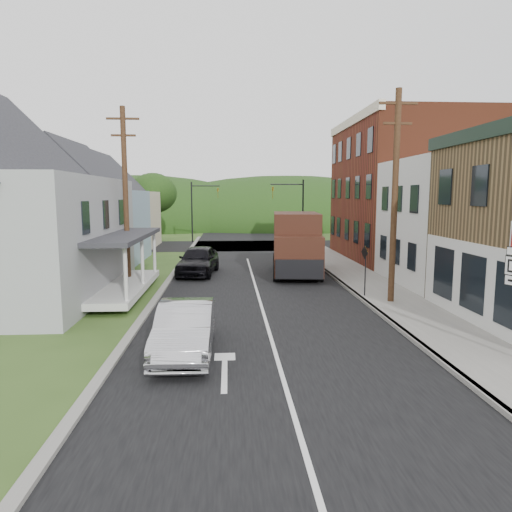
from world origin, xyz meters
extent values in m
plane|color=#2D4719|center=(0.00, 0.00, 0.00)|extent=(120.00, 120.00, 0.00)
cube|color=black|center=(0.00, 10.00, 0.00)|extent=(9.00, 90.00, 0.02)
cube|color=black|center=(0.00, 27.00, 0.00)|extent=(60.00, 9.00, 0.02)
cube|color=slate|center=(5.90, 8.00, 0.07)|extent=(2.80, 55.00, 0.15)
cube|color=slate|center=(4.55, 8.00, 0.07)|extent=(0.20, 55.00, 0.15)
cube|color=slate|center=(-4.65, 8.00, 0.06)|extent=(0.30, 55.00, 0.12)
cube|color=silver|center=(11.30, 7.50, 3.25)|extent=(8.00, 7.00, 6.50)
cube|color=maroon|center=(11.30, 17.00, 5.00)|extent=(8.00, 12.00, 10.00)
cube|color=#8BA7BE|center=(-11.00, 17.00, 2.50)|extent=(7.00, 8.00, 5.00)
cube|color=beige|center=(-11.50, 26.00, 2.50)|extent=(7.00, 8.00, 5.00)
cylinder|color=#472D19|center=(5.60, 3.50, 4.50)|extent=(0.26, 0.26, 9.00)
cube|color=#472D19|center=(5.60, 3.50, 8.40)|extent=(1.60, 0.10, 0.10)
cube|color=#472D19|center=(5.60, 3.50, 7.60)|extent=(1.20, 0.10, 0.10)
cylinder|color=#472D19|center=(-6.50, 8.00, 4.50)|extent=(0.26, 0.26, 9.00)
cube|color=#472D19|center=(-6.50, 8.00, 8.40)|extent=(1.60, 0.10, 0.10)
cube|color=#472D19|center=(-6.50, 8.00, 7.60)|extent=(1.20, 0.10, 0.10)
cylinder|color=black|center=(5.00, 23.50, 3.00)|extent=(0.14, 0.14, 6.00)
cylinder|color=black|center=(3.60, 23.50, 5.60)|extent=(2.80, 0.10, 0.10)
imported|color=olive|center=(2.40, 23.50, 4.90)|extent=(0.16, 0.20, 1.00)
cylinder|color=black|center=(-5.00, 30.50, 3.00)|extent=(0.14, 0.14, 6.00)
cylinder|color=black|center=(-3.60, 30.50, 5.60)|extent=(2.80, 0.10, 0.10)
imported|color=olive|center=(-2.40, 30.50, 4.90)|extent=(0.16, 0.20, 1.00)
cylinder|color=#382616|center=(-9.00, 32.00, 1.96)|extent=(0.36, 0.36, 3.92)
ellipsoid|color=#16340F|center=(-9.00, 32.00, 4.90)|extent=(4.80, 4.80, 4.08)
ellipsoid|color=#16340F|center=(0.00, 55.00, 0.00)|extent=(90.00, 30.00, 16.00)
imported|color=silver|center=(-2.66, -2.23, 0.75)|extent=(1.62, 4.59, 1.51)
imported|color=black|center=(-3.17, 11.50, 0.85)|extent=(2.60, 5.21, 1.71)
cube|color=black|center=(2.68, 11.76, 1.99)|extent=(3.09, 5.23, 3.30)
cube|color=black|center=(2.39, 8.82, 1.42)|extent=(2.78, 2.06, 2.16)
cube|color=black|center=(2.41, 9.05, 2.33)|extent=(2.51, 1.59, 0.06)
cube|color=black|center=(2.30, 7.86, 0.85)|extent=(2.51, 0.41, 1.02)
cylinder|color=black|center=(1.21, 9.05, 0.51)|extent=(0.42, 1.05, 1.02)
cylinder|color=black|center=(3.59, 8.82, 0.51)|extent=(0.42, 1.05, 1.02)
cylinder|color=black|center=(1.65, 13.58, 0.51)|extent=(0.42, 1.05, 1.02)
cylinder|color=black|center=(4.03, 13.35, 0.51)|extent=(0.42, 1.05, 1.02)
cylinder|color=black|center=(4.80, 4.64, 1.23)|extent=(0.06, 0.06, 2.16)
cube|color=black|center=(4.74, 4.64, 2.13)|extent=(0.13, 0.63, 0.64)
cube|color=#FFB50D|center=(4.76, 4.64, 2.13)|extent=(0.13, 0.56, 0.57)
camera|label=1|loc=(-1.36, -15.36, 4.67)|focal=32.00mm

